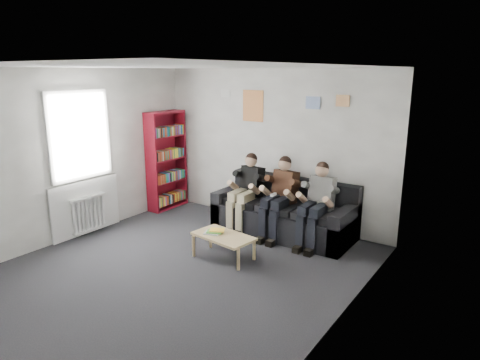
# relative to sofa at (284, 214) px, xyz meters

# --- Properties ---
(room_shell) EXTENTS (5.00, 5.00, 5.00)m
(room_shell) POSITION_rel_sofa_xyz_m (-0.51, -2.06, 1.03)
(room_shell) COLOR black
(room_shell) RESTS_ON ground
(sofa) EXTENTS (2.33, 0.95, 0.90)m
(sofa) POSITION_rel_sofa_xyz_m (0.00, 0.00, 0.00)
(sofa) COLOR black
(sofa) RESTS_ON ground
(bookshelf) EXTENTS (0.29, 0.86, 1.91)m
(bookshelf) POSITION_rel_sofa_xyz_m (-2.59, -0.06, 0.63)
(bookshelf) COLOR maroon
(bookshelf) RESTS_ON ground
(coffee_table) EXTENTS (0.89, 0.49, 0.35)m
(coffee_table) POSITION_rel_sofa_xyz_m (-0.24, -1.38, -0.01)
(coffee_table) COLOR tan
(coffee_table) RESTS_ON ground
(game_cases) EXTENTS (0.26, 0.23, 0.05)m
(game_cases) POSITION_rel_sofa_xyz_m (-0.40, -1.39, 0.06)
(game_cases) COLOR silver
(game_cases) RESTS_ON coffee_table
(person_left) EXTENTS (0.38, 0.81, 1.30)m
(person_left) POSITION_rel_sofa_xyz_m (-0.65, -0.20, 0.34)
(person_left) COLOR black
(person_left) RESTS_ON sofa
(person_middle) EXTENTS (0.39, 0.83, 1.32)m
(person_middle) POSITION_rel_sofa_xyz_m (0.00, -0.20, 0.34)
(person_middle) COLOR #4A2A18
(person_middle) RESTS_ON sofa
(person_right) EXTENTS (0.38, 0.81, 1.31)m
(person_right) POSITION_rel_sofa_xyz_m (0.65, -0.20, 0.34)
(person_right) COLOR silver
(person_right) RESTS_ON sofa
(radiator) EXTENTS (0.10, 0.64, 0.60)m
(radiator) POSITION_rel_sofa_xyz_m (-2.66, -1.86, 0.03)
(radiator) COLOR white
(radiator) RESTS_ON ground
(window) EXTENTS (0.05, 1.30, 2.36)m
(window) POSITION_rel_sofa_xyz_m (-2.74, -1.86, 0.71)
(window) COLOR white
(window) RESTS_ON room_shell
(poster_large) EXTENTS (0.42, 0.01, 0.55)m
(poster_large) POSITION_rel_sofa_xyz_m (-0.91, 0.43, 1.73)
(poster_large) COLOR gold
(poster_large) RESTS_ON room_shell
(poster_blue) EXTENTS (0.25, 0.01, 0.20)m
(poster_blue) POSITION_rel_sofa_xyz_m (0.24, 0.43, 1.83)
(poster_blue) COLOR #447FE9
(poster_blue) RESTS_ON room_shell
(poster_pink) EXTENTS (0.22, 0.01, 0.18)m
(poster_pink) POSITION_rel_sofa_xyz_m (0.74, 0.43, 1.88)
(poster_pink) COLOR #CA3F75
(poster_pink) RESTS_ON room_shell
(poster_sign) EXTENTS (0.20, 0.01, 0.14)m
(poster_sign) POSITION_rel_sofa_xyz_m (-1.51, 0.43, 1.93)
(poster_sign) COLOR white
(poster_sign) RESTS_ON room_shell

